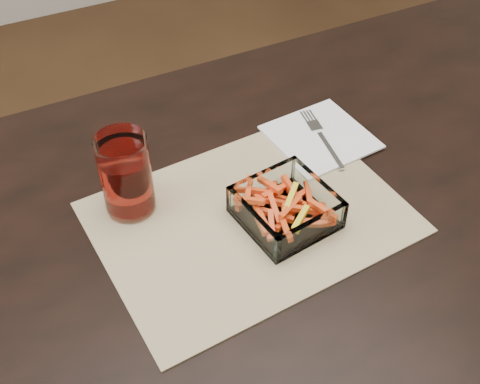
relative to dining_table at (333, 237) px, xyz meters
name	(u,v)px	position (x,y,z in m)	size (l,w,h in m)	color
dining_table	(333,237)	(0.00, 0.00, 0.00)	(1.60, 0.90, 0.75)	black
placemat	(250,217)	(-0.14, 0.03, 0.09)	(0.45, 0.33, 0.00)	tan
glass_bowl	(286,209)	(-0.10, 0.00, 0.11)	(0.14, 0.14, 0.05)	white
tumbler	(126,177)	(-0.30, 0.13, 0.15)	(0.08, 0.08, 0.13)	white
napkin	(320,137)	(0.05, 0.14, 0.09)	(0.16, 0.16, 0.00)	white
fork	(321,136)	(0.05, 0.14, 0.10)	(0.04, 0.16, 0.00)	silver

